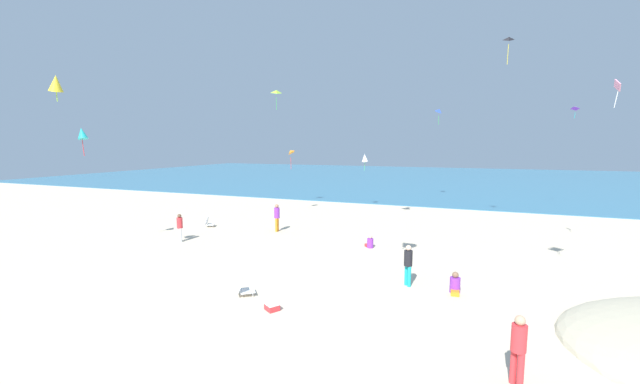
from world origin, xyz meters
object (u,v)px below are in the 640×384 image
(kite_yellow, at_px, (56,83))
(kite_orange, at_px, (290,152))
(kite_pink, at_px, (617,87))
(kite_purple, at_px, (576,108))
(person_2, at_px, (518,345))
(person_5, at_px, (370,243))
(kite_black, at_px, (509,39))
(beach_chair_far_left, at_px, (209,223))
(kite_lime, at_px, (276,92))
(person_6, at_px, (180,226))
(kite_blue, at_px, (440,111))
(cooler_box, at_px, (272,307))
(person_1, at_px, (408,262))
(person_3, at_px, (277,216))
(beach_chair_near_camera, at_px, (243,288))
(person_0, at_px, (455,285))
(kite_white, at_px, (365,158))
(kite_teal, at_px, (82,133))

(kite_yellow, bearing_deg, kite_orange, 81.89)
(kite_pink, bearing_deg, kite_purple, 83.65)
(person_2, xyz_separation_m, person_5, (-5.81, 9.95, -0.68))
(kite_purple, distance_m, kite_black, 12.31)
(beach_chair_far_left, distance_m, kite_lime, 11.35)
(person_6, xyz_separation_m, kite_blue, (11.76, 21.09, 7.51))
(cooler_box, height_order, person_1, person_1)
(beach_chair_far_left, relative_size, cooler_box, 1.40)
(kite_orange, bearing_deg, person_3, -71.72)
(beach_chair_near_camera, bearing_deg, kite_purple, 18.52)
(beach_chair_near_camera, xyz_separation_m, kite_blue, (4.39, 26.28, 8.14))
(beach_chair_near_camera, height_order, person_5, person_5)
(person_1, height_order, kite_purple, kite_purple)
(person_0, distance_m, person_1, 1.80)
(person_0, distance_m, kite_white, 18.72)
(person_6, xyz_separation_m, kite_orange, (1.78, 10.15, 3.86))
(person_6, distance_m, kite_blue, 25.29)
(kite_orange, distance_m, kite_black, 16.01)
(person_0, bearing_deg, cooler_box, -59.94)
(person_6, xyz_separation_m, kite_purple, (22.06, 19.21, 7.23))
(person_5, bearing_deg, person_1, 165.01)
(beach_chair_far_left, relative_size, kite_teal, 0.55)
(kite_yellow, relative_size, kite_lime, 0.68)
(kite_purple, bearing_deg, kite_orange, -155.92)
(person_0, xyz_separation_m, person_2, (1.47, -5.12, 0.65))
(beach_chair_far_left, distance_m, person_5, 11.02)
(person_5, height_order, kite_purple, kite_purple)
(kite_purple, bearing_deg, kite_white, -162.66)
(cooler_box, relative_size, person_3, 0.33)
(beach_chair_far_left, height_order, person_1, person_1)
(person_3, relative_size, kite_pink, 1.38)
(person_2, relative_size, kite_yellow, 1.54)
(cooler_box, height_order, kite_pink, kite_pink)
(cooler_box, xyz_separation_m, kite_white, (-2.37, 20.25, 4.11))
(person_1, bearing_deg, person_0, 131.10)
(person_5, bearing_deg, kite_pink, -125.20)
(person_5, height_order, person_6, person_6)
(beach_chair_near_camera, xyz_separation_m, kite_pink, (13.02, 9.46, 7.53))
(person_3, height_order, kite_purple, kite_purple)
(person_1, relative_size, kite_orange, 1.02)
(person_6, xyz_separation_m, kite_yellow, (-0.49, -5.83, 6.75))
(person_2, xyz_separation_m, kite_yellow, (-16.27, 1.49, 6.72))
(beach_chair_far_left, bearing_deg, person_0, -45.49)
(cooler_box, distance_m, person_0, 6.55)
(person_0, relative_size, person_3, 0.45)
(person_2, bearing_deg, kite_pink, -158.61)
(beach_chair_near_camera, height_order, person_0, person_0)
(kite_black, height_order, kite_blue, kite_black)
(kite_black, distance_m, kite_lime, 16.02)
(kite_purple, bearing_deg, kite_yellow, -132.00)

